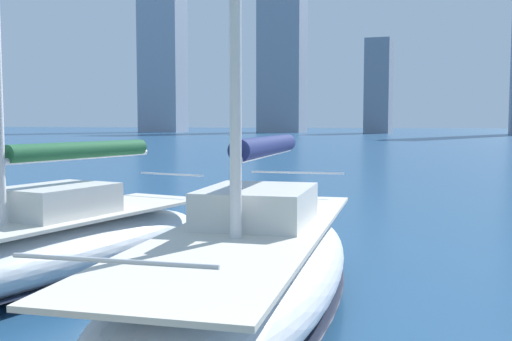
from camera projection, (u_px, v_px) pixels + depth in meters
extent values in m
cube|color=gray|center=(379.00, 87.00, 157.70)|extent=(6.36, 10.51, 24.46)
cube|color=#8691A0|center=(282.00, 43.00, 169.25)|extent=(12.42, 9.50, 50.41)
cube|color=#929DAC|center=(162.00, 40.00, 172.89)|extent=(12.33, 8.22, 53.17)
ellipsoid|color=white|center=(249.00, 275.00, 8.80)|extent=(3.52, 9.40, 1.25)
ellipsoid|color=black|center=(249.00, 298.00, 8.83)|extent=(3.54, 9.45, 0.10)
cube|color=beige|center=(249.00, 231.00, 8.75)|extent=(2.94, 8.26, 0.06)
cube|color=silver|center=(257.00, 205.00, 9.26)|extent=(1.78, 2.17, 0.55)
cylinder|color=silver|center=(267.00, 153.00, 9.86)|extent=(0.49, 3.85, 0.12)
cylinder|color=navy|center=(267.00, 146.00, 9.85)|extent=(0.66, 3.57, 0.32)
cylinder|color=silver|center=(112.00, 261.00, 4.61)|extent=(1.72, 0.20, 0.04)
cylinder|color=silver|center=(297.00, 173.00, 12.71)|extent=(1.99, 0.23, 0.04)
ellipsoid|color=silver|center=(35.00, 254.00, 10.54)|extent=(3.76, 9.20, 1.11)
ellipsoid|color=black|center=(36.00, 271.00, 10.56)|extent=(3.78, 9.25, 0.10)
cube|color=beige|center=(34.00, 221.00, 10.49)|extent=(3.17, 8.08, 0.06)
cube|color=silver|center=(57.00, 200.00, 10.94)|extent=(1.72, 2.17, 0.55)
cylinder|color=silver|center=(83.00, 156.00, 11.46)|extent=(0.71, 3.73, 0.12)
cylinder|color=#1E5633|center=(83.00, 150.00, 11.45)|extent=(0.86, 3.46, 0.32)
cylinder|color=silver|center=(171.00, 174.00, 13.98)|extent=(1.77, 0.32, 0.04)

